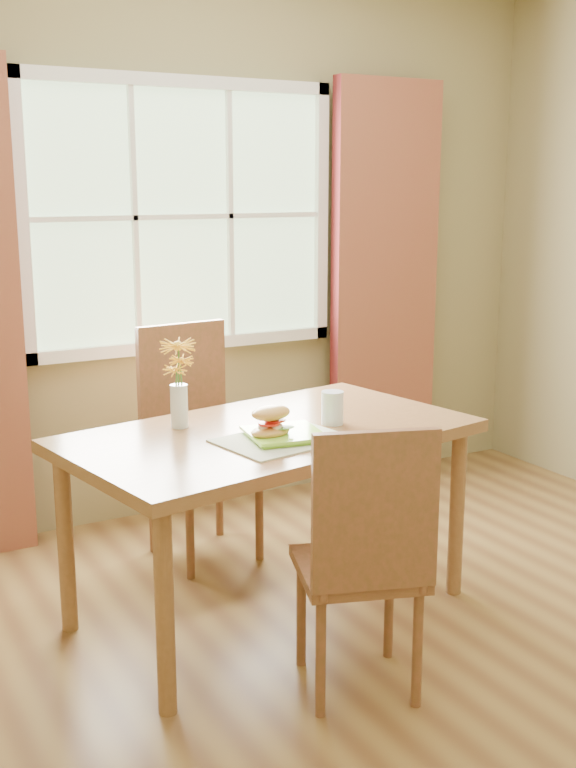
% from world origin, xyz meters
% --- Properties ---
extents(room, '(4.24, 3.84, 2.74)m').
position_xyz_m(room, '(0.00, 0.00, 1.35)').
color(room, brown).
rests_on(room, ground).
extents(window, '(1.62, 0.06, 1.32)m').
position_xyz_m(window, '(0.00, 1.87, 1.50)').
color(window, '#ABD29F').
rests_on(window, room).
extents(curtain_right, '(0.65, 0.08, 2.20)m').
position_xyz_m(curtain_right, '(1.15, 1.78, 1.10)').
color(curtain_right, maroon).
rests_on(curtain_right, room).
extents(dining_table, '(1.65, 1.11, 0.75)m').
position_xyz_m(dining_table, '(-0.18, 0.64, 0.67)').
color(dining_table, brown).
rests_on(dining_table, room).
extents(chair_near, '(0.50, 0.50, 0.94)m').
position_xyz_m(chair_near, '(-0.21, -0.06, 0.52)').
color(chair_near, brown).
rests_on(chair_near, room).
extents(chair_far, '(0.48, 0.48, 1.05)m').
position_xyz_m(chair_far, '(-0.19, 1.35, 0.57)').
color(chair_far, brown).
rests_on(chair_far, room).
extents(placemat, '(0.50, 0.40, 0.01)m').
position_xyz_m(placemat, '(-0.21, 0.48, 0.75)').
color(placemat, beige).
rests_on(placemat, dining_table).
extents(plate, '(0.30, 0.30, 0.01)m').
position_xyz_m(plate, '(-0.20, 0.49, 0.76)').
color(plate, '#92DF37').
rests_on(plate, placemat).
extents(croissant_sandwich, '(0.17, 0.12, 0.12)m').
position_xyz_m(croissant_sandwich, '(-0.25, 0.49, 0.82)').
color(croissant_sandwich, '#D48A48').
rests_on(croissant_sandwich, plate).
extents(water_glass, '(0.09, 0.09, 0.13)m').
position_xyz_m(water_glass, '(0.07, 0.59, 0.81)').
color(water_glass, silver).
rests_on(water_glass, dining_table).
extents(flower_vase, '(0.14, 0.14, 0.34)m').
position_xyz_m(flower_vase, '(-0.46, 0.83, 0.95)').
color(flower_vase, silver).
rests_on(flower_vase, dining_table).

